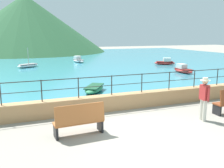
{
  "coord_description": "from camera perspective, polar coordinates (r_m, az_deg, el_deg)",
  "views": [
    {
      "loc": [
        -4.01,
        -7.05,
        3.4
      ],
      "look_at": [
        0.21,
        3.7,
        1.1
      ],
      "focal_mm": 39.96,
      "sensor_mm": 36.0,
      "label": 1
    }
  ],
  "objects": [
    {
      "name": "hill_main",
      "position": [
        52.52,
        -19.08,
        12.91
      ],
      "size": [
        30.73,
        30.73,
        10.93
      ],
      "primitive_type": "cone",
      "color": "#285633",
      "rests_on": "ground"
    },
    {
      "name": "railing",
      "position": [
        11.2,
        -0.08,
        0.53
      ],
      "size": [
        18.44,
        0.04,
        0.9
      ],
      "color": "#282623",
      "rests_on": "promenade_wall"
    },
    {
      "name": "bollard",
      "position": [
        10.22,
        -6.12,
        -6.43
      ],
      "size": [
        0.24,
        0.24,
        0.61
      ],
      "primitive_type": "cylinder",
      "color": "gray",
      "rests_on": "ground"
    },
    {
      "name": "person_walking",
      "position": [
        10.51,
        20.32,
        -2.77
      ],
      "size": [
        0.38,
        0.57,
        1.75
      ],
      "color": "beige",
      "rests_on": "ground"
    },
    {
      "name": "promenade_wall",
      "position": [
        11.42,
        -0.08,
        -4.23
      ],
      "size": [
        20.0,
        0.56,
        0.7
      ],
      "primitive_type": "cube",
      "color": "tan",
      "rests_on": "ground"
    },
    {
      "name": "boat_0",
      "position": [
        27.24,
        -18.69,
        4.05
      ],
      "size": [
        2.44,
        1.94,
        2.03
      ],
      "color": "white",
      "rests_on": "lake_water"
    },
    {
      "name": "boat_6",
      "position": [
        14.81,
        -4.08,
        -1.03
      ],
      "size": [
        2.01,
        2.42,
        0.36
      ],
      "color": "#338C59",
      "rests_on": "lake_water"
    },
    {
      "name": "boat_5",
      "position": [
        30.87,
        -7.74,
        5.44
      ],
      "size": [
        1.34,
        2.43,
        0.76
      ],
      "color": "white",
      "rests_on": "lake_water"
    },
    {
      "name": "boat_4",
      "position": [
        28.83,
        12.06,
        4.89
      ],
      "size": [
        2.46,
        1.83,
        0.76
      ],
      "color": "red",
      "rests_on": "lake_water"
    },
    {
      "name": "ground_plane",
      "position": [
        8.79,
        7.71,
        -11.59
      ],
      "size": [
        120.0,
        120.0,
        0.0
      ],
      "primitive_type": "plane",
      "color": "gray"
    },
    {
      "name": "lake_water",
      "position": [
        33.3,
        -14.5,
        5.09
      ],
      "size": [
        64.0,
        44.32,
        0.06
      ],
      "primitive_type": "cube",
      "color": "teal",
      "rests_on": "ground"
    },
    {
      "name": "boat_3",
      "position": [
        23.09,
        15.92,
        3.18
      ],
      "size": [
        0.91,
        2.3,
        0.76
      ],
      "color": "red",
      "rests_on": "lake_water"
    },
    {
      "name": "bench_main",
      "position": [
        8.6,
        -7.49,
        -8.13
      ],
      "size": [
        1.72,
        0.63,
        1.13
      ],
      "color": "#B76633",
      "rests_on": "ground"
    }
  ]
}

